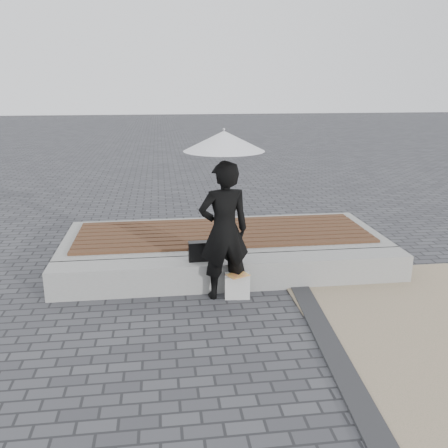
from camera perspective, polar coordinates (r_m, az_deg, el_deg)
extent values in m
plane|color=#454549|center=(5.49, 3.76, -13.78)|extent=(80.00, 80.00, 0.00)
cube|color=#2B2C2E|center=(5.26, 13.20, -15.46)|extent=(0.61, 5.20, 0.04)
cube|color=#A0A09B|center=(6.83, 1.20, -5.68)|extent=(5.00, 0.45, 0.40)
cube|color=#A5A59F|center=(7.94, -0.10, -2.48)|extent=(5.00, 2.00, 0.40)
imported|color=black|center=(6.28, 0.00, -0.80)|extent=(0.72, 0.54, 1.82)
cylinder|color=#B4B4B9|center=(6.14, 0.00, 3.86)|extent=(0.02, 0.02, 1.00)
cone|color=silver|center=(6.04, 0.00, 9.63)|extent=(1.00, 1.00, 0.24)
sphere|color=#B4B4B9|center=(6.03, 0.00, 10.95)|extent=(0.03, 0.03, 0.03)
cube|color=black|center=(6.67, -2.53, -3.16)|extent=(0.39, 0.15, 0.27)
cube|color=silver|center=(6.48, 1.54, -7.21)|extent=(0.34, 0.17, 0.34)
cube|color=#E24356|center=(6.36, 1.63, -5.94)|extent=(0.32, 0.29, 0.01)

